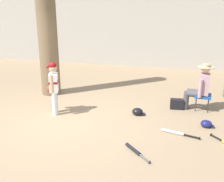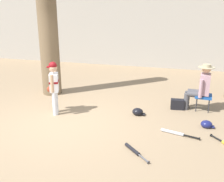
% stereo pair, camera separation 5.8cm
% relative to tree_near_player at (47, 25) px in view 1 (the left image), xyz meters
% --- Properties ---
extents(ground_plane, '(60.00, 60.00, 0.00)m').
position_rel_tree_near_player_xyz_m(ground_plane, '(1.32, -1.94, -2.03)').
color(ground_plane, '#937A5B').
extents(concrete_back_wall, '(18.00, 0.36, 2.91)m').
position_rel_tree_near_player_xyz_m(concrete_back_wall, '(1.32, 4.62, -0.58)').
color(concrete_back_wall, '#ADA89E').
rests_on(concrete_back_wall, ground).
extents(tree_near_player, '(0.94, 0.94, 5.02)m').
position_rel_tree_near_player_xyz_m(tree_near_player, '(0.00, 0.00, 0.00)').
color(tree_near_player, brown).
rests_on(tree_near_player, ground).
extents(young_ballplayer, '(0.46, 0.55, 1.31)m').
position_rel_tree_near_player_xyz_m(young_ballplayer, '(0.85, -1.43, -1.29)').
color(young_ballplayer, white).
rests_on(young_ballplayer, ground).
extents(folding_stool, '(0.43, 0.43, 0.41)m').
position_rel_tree_near_player_xyz_m(folding_stool, '(4.37, -0.20, -1.67)').
color(folding_stool, '#194C9E').
rests_on(folding_stool, ground).
extents(seated_spectator, '(0.67, 0.53, 1.20)m').
position_rel_tree_near_player_xyz_m(seated_spectator, '(4.27, -0.20, -1.39)').
color(seated_spectator, '#47474C').
rests_on(seated_spectator, ground).
extents(handbag_beside_stool, '(0.36, 0.22, 0.26)m').
position_rel_tree_near_player_xyz_m(handbag_beside_stool, '(3.75, -0.30, -1.90)').
color(handbag_beside_stool, black).
rests_on(handbag_beside_stool, ground).
extents(bat_black_composite, '(0.55, 0.55, 0.07)m').
position_rel_tree_near_player_xyz_m(bat_black_composite, '(3.10, -2.72, -2.00)').
color(bat_black_composite, black).
rests_on(bat_black_composite, ground).
extents(bat_aluminum_silver, '(0.80, 0.26, 0.07)m').
position_rel_tree_near_player_xyz_m(bat_aluminum_silver, '(3.79, -1.78, -2.00)').
color(bat_aluminum_silver, '#B7BCC6').
rests_on(bat_aluminum_silver, ground).
extents(batting_helmet_navy, '(0.29, 0.23, 0.17)m').
position_rel_tree_near_player_xyz_m(batting_helmet_navy, '(4.43, -1.25, -1.96)').
color(batting_helmet_navy, navy).
rests_on(batting_helmet_navy, ground).
extents(batting_helmet_black, '(0.32, 0.24, 0.18)m').
position_rel_tree_near_player_xyz_m(batting_helmet_black, '(2.84, -0.97, -1.95)').
color(batting_helmet_black, black).
rests_on(batting_helmet_black, ground).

